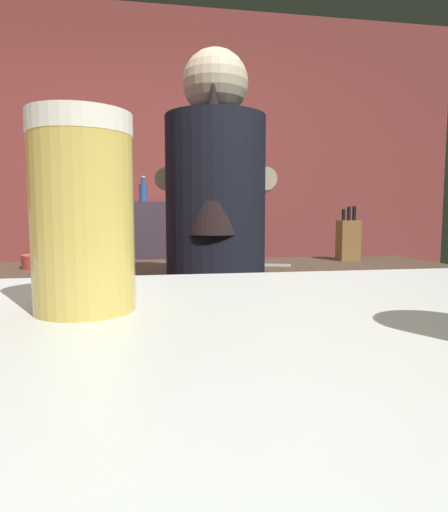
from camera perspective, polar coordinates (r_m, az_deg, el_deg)
wall_back at (r=3.54m, az=-10.39°, el=9.27°), size 5.20×0.10×2.70m
prep_counter at (r=2.07m, az=-0.50°, el=-13.48°), size 2.10×0.60×0.88m
back_shelf at (r=3.31m, az=-4.93°, el=-3.42°), size 0.85×0.36×1.20m
bartender at (r=1.50m, az=-1.12°, el=-0.37°), size 0.48×0.54×1.66m
knife_block at (r=2.26m, az=16.00°, el=2.11°), size 0.10×0.08×0.27m
mixing_bowl at (r=2.04m, az=-22.16°, el=-0.60°), size 0.21×0.21×0.06m
chefs_knife at (r=1.96m, az=5.27°, el=-1.17°), size 0.24×0.11×0.01m
pint_glass_near at (r=0.36m, az=-18.04°, el=5.28°), size 0.08×0.08×0.16m
bottle_hot_sauce at (r=3.23m, az=-10.55°, el=8.25°), size 0.06×0.06×0.19m
bottle_olive_oil at (r=3.26m, az=-1.43°, el=8.71°), size 0.05×0.05×0.24m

